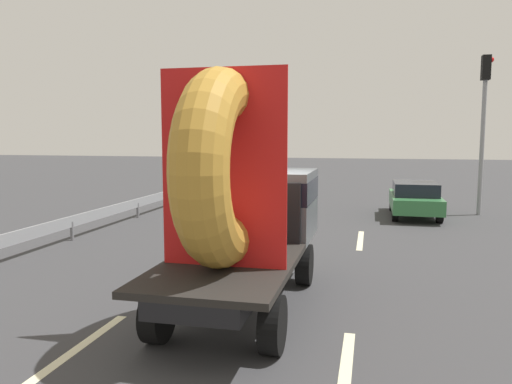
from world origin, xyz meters
TOP-DOWN VIEW (x-y plane):
  - ground_plane at (0.00, 0.00)m, footprint 120.00×120.00m
  - flatbed_truck at (0.23, -0.72)m, footprint 2.02×5.25m
  - distant_sedan at (3.95, 10.20)m, footprint 1.71×3.99m
  - traffic_light at (6.39, 11.17)m, footprint 0.42×0.36m
  - guardrail at (-6.00, 5.53)m, footprint 0.10×16.48m
  - lane_dash_left_near at (-1.63, -2.91)m, footprint 0.16×2.37m
  - lane_dash_left_far at (-1.63, 5.05)m, footprint 0.16×2.27m
  - lane_dash_right_near at (2.09, -3.00)m, footprint 0.16×2.81m
  - lane_dash_right_far at (2.09, 5.39)m, footprint 0.16×2.69m

SIDE VIEW (x-z plane):
  - ground_plane at x=0.00m, z-range 0.00..0.00m
  - lane_dash_left_near at x=-1.63m, z-range 0.00..0.01m
  - lane_dash_left_far at x=-1.63m, z-range 0.00..0.01m
  - lane_dash_right_near at x=2.09m, z-range 0.00..0.01m
  - lane_dash_right_far at x=2.09m, z-range 0.00..0.01m
  - guardrail at x=-6.00m, z-range 0.18..0.89m
  - distant_sedan at x=3.95m, z-range 0.05..1.35m
  - flatbed_truck at x=0.23m, z-range -0.13..3.84m
  - traffic_light at x=6.39m, z-range 0.90..6.86m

